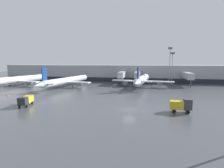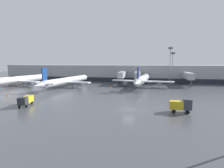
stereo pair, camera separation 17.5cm
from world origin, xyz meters
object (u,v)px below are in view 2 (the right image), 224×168
Objects in this scene: parked_jet_2 at (67,81)px; traffic_cone_2 at (8,95)px; service_truck_0 at (26,100)px; traffic_cone_3 at (17,86)px; parked_jet_0 at (142,80)px; apron_light_mast_3 at (173,59)px; parked_jet_3 at (18,80)px; traffic_cone_0 at (111,87)px; traffic_cone_1 at (136,85)px; service_truck_1 at (181,105)px; apron_light_mast_2 at (170,55)px.

parked_jet_2 is 24.50m from traffic_cone_2.
service_truck_0 is 40.41m from traffic_cone_3.
apron_light_mast_3 is at bearing -37.91° from parked_jet_0.
parked_jet_2 is (-31.68, -6.35, -0.38)m from parked_jet_0.
apron_light_mast_3 reaches higher than parked_jet_3.
traffic_cone_2 is at bearing -56.75° from traffic_cone_3.
traffic_cone_1 is at bearing 36.17° from traffic_cone_0.
apron_light_mast_3 is at bearing -63.27° from parked_jet_3.
traffic_cone_1 is at bearing 52.45° from parked_jet_0.
traffic_cone_1 is 23.72m from apron_light_mast_3.
service_truck_1 reaches higher than traffic_cone_3.
parked_jet_2 is 8.70× the size of service_truck_1.
apron_light_mast_2 is at bearing -59.38° from parked_jet_2.
service_truck_0 is at bearing -128.31° from parked_jet_3.
service_truck_0 is at bearing -164.48° from parked_jet_2.
service_truck_1 is 0.29× the size of apron_light_mast_3.
apron_light_mast_2 reaches higher than traffic_cone_3.
traffic_cone_0 is at bearing -145.42° from apron_light_mast_2.
traffic_cone_1 is at bearing 110.00° from service_truck_1.
parked_jet_3 reaches higher than parked_jet_0.
parked_jet_0 is at bearing -71.46° from parked_jet_2.
parked_jet_2 is at bearing 67.95° from traffic_cone_2.
service_truck_1 is 51.55m from apron_light_mast_2.
parked_jet_3 reaches higher than traffic_cone_3.
traffic_cone_3 is (-41.50, -4.05, 0.01)m from traffic_cone_0.
service_truck_1 is at bearing -24.18° from traffic_cone_3.
traffic_cone_2 is (-40.83, -28.94, -2.84)m from parked_jet_0.
parked_jet_3 is 73.13m from apron_light_mast_3.
parked_jet_2 is 19.27m from traffic_cone_0.
parked_jet_3 reaches higher than service_truck_1.
parked_jet_0 is at bearing 9.06° from traffic_cone_3.
parked_jet_3 is 62.96× the size of traffic_cone_1.
parked_jet_2 is 55.70× the size of traffic_cone_2.
traffic_cone_1 is (28.94, 9.00, -2.51)m from parked_jet_2.
parked_jet_2 is at bearing -156.59° from apron_light_mast_2.
parked_jet_2 is 1.02× the size of parked_jet_3.
parked_jet_0 is 46.36× the size of traffic_cone_3.
parked_jet_2 reaches higher than service_truck_0.
service_truck_0 is at bearing 151.54° from parked_jet_0.
parked_jet_2 reaches higher than traffic_cone_3.
traffic_cone_3 is at bearing -139.09° from parked_jet_3.
parked_jet_2 is at bearing -79.64° from parked_jet_3.
apron_light_mast_2 is at bearing 33.52° from traffic_cone_1.
apron_light_mast_3 is (54.85, 43.23, 12.05)m from traffic_cone_2.
apron_light_mast_2 reaches higher than traffic_cone_0.
traffic_cone_3 is (-63.34, 28.44, -1.26)m from service_truck_1.
service_truck_1 reaches higher than traffic_cone_0.
traffic_cone_2 is 69.23m from apron_light_mast_2.
traffic_cone_1 is at bearing -146.48° from apron_light_mast_2.
apron_light_mast_2 reaches higher than traffic_cone_2.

